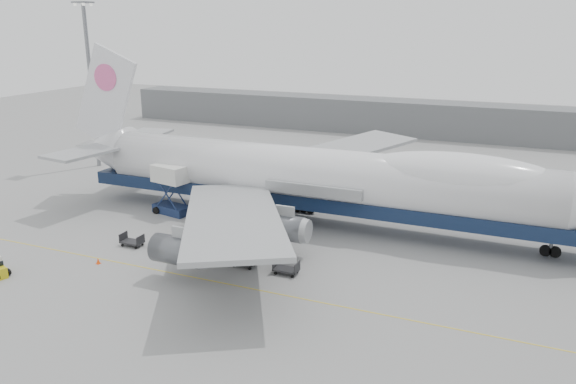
% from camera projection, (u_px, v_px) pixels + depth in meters
% --- Properties ---
extents(ground, '(260.00, 260.00, 0.00)m').
position_uv_depth(ground, '(272.00, 262.00, 54.77)').
color(ground, gray).
rests_on(ground, ground).
extents(apron_line, '(60.00, 0.15, 0.01)m').
position_uv_depth(apron_line, '(244.00, 287.00, 49.48)').
color(apron_line, gold).
rests_on(apron_line, ground).
extents(hangar, '(110.00, 8.00, 7.00)m').
position_uv_depth(hangar, '(366.00, 115.00, 119.19)').
color(hangar, slate).
rests_on(hangar, ground).
extents(floodlight_mast, '(2.40, 2.40, 25.43)m').
position_uv_depth(floodlight_mast, '(90.00, 77.00, 87.45)').
color(floodlight_mast, slate).
rests_on(floodlight_mast, ground).
extents(airliner, '(67.00, 55.30, 19.98)m').
position_uv_depth(airliner, '(321.00, 177.00, 63.48)').
color(airliner, white).
rests_on(airliner, ground).
extents(catering_truck, '(5.06, 3.92, 6.03)m').
position_uv_depth(catering_truck, '(171.00, 186.00, 67.75)').
color(catering_truck, navy).
rests_on(catering_truck, ground).
extents(traffic_cone, '(0.41, 0.41, 0.60)m').
position_uv_depth(traffic_cone, '(98.00, 261.00, 54.26)').
color(traffic_cone, '#FD4C0D').
rests_on(traffic_cone, ground).
extents(dolly_0, '(2.30, 1.35, 1.30)m').
position_uv_depth(dolly_0, '(132.00, 241.00, 58.51)').
color(dolly_0, '#2D2D30').
rests_on(dolly_0, ground).
extents(dolly_1, '(2.30, 1.35, 1.30)m').
position_uv_depth(dolly_1, '(167.00, 247.00, 56.88)').
color(dolly_1, '#2D2D30').
rests_on(dolly_1, ground).
extents(dolly_2, '(2.30, 1.35, 1.30)m').
position_uv_depth(dolly_2, '(205.00, 254.00, 55.25)').
color(dolly_2, '#2D2D30').
rests_on(dolly_2, ground).
extents(dolly_3, '(2.30, 1.35, 1.30)m').
position_uv_depth(dolly_3, '(244.00, 261.00, 53.61)').
color(dolly_3, '#2D2D30').
rests_on(dolly_3, ground).
extents(dolly_4, '(2.30, 1.35, 1.30)m').
position_uv_depth(dolly_4, '(286.00, 269.00, 51.98)').
color(dolly_4, '#2D2D30').
rests_on(dolly_4, ground).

